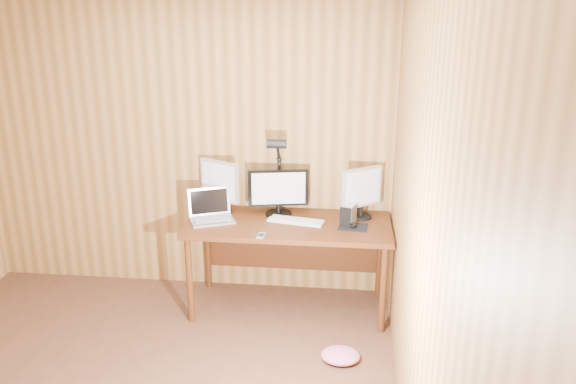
% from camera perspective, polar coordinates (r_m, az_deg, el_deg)
% --- Properties ---
extents(room_shell, '(4.00, 4.00, 4.00)m').
position_cam_1_polar(room_shell, '(3.02, -21.31, -4.46)').
color(room_shell, '#543120').
rests_on(room_shell, ground).
extents(desk, '(1.60, 0.70, 0.75)m').
position_cam_1_polar(desk, '(4.53, 0.17, -4.25)').
color(desk, '#4A240F').
rests_on(desk, floor).
extents(monitor_center, '(0.48, 0.21, 0.38)m').
position_cam_1_polar(monitor_center, '(4.51, -0.98, -0.00)').
color(monitor_center, black).
rests_on(monitor_center, desk).
extents(monitor_left, '(0.35, 0.21, 0.43)m').
position_cam_1_polar(monitor_left, '(4.62, -6.95, 0.75)').
color(monitor_left, black).
rests_on(monitor_left, desk).
extents(monitor_right, '(0.32, 0.24, 0.41)m').
position_cam_1_polar(monitor_right, '(4.49, 7.51, 0.07)').
color(monitor_right, black).
rests_on(monitor_right, desk).
extents(laptop, '(0.41, 0.37, 0.24)m').
position_cam_1_polar(laptop, '(4.51, -7.83, -2.04)').
color(laptop, silver).
rests_on(laptop, desk).
extents(keyboard, '(0.46, 0.22, 0.02)m').
position_cam_1_polar(keyboard, '(4.43, 0.80, -2.93)').
color(keyboard, white).
rests_on(keyboard, desk).
extents(mousepad, '(0.24, 0.20, 0.00)m').
position_cam_1_polar(mousepad, '(4.35, 6.62, -3.55)').
color(mousepad, black).
rests_on(mousepad, desk).
extents(mouse, '(0.07, 0.11, 0.03)m').
position_cam_1_polar(mouse, '(4.35, 6.63, -3.31)').
color(mouse, black).
rests_on(mouse, mousepad).
extents(hard_drive, '(0.14, 0.16, 0.15)m').
position_cam_1_polar(hard_drive, '(4.40, 6.13, -2.24)').
color(hard_drive, silver).
rests_on(hard_drive, desk).
extents(phone, '(0.06, 0.11, 0.01)m').
position_cam_1_polar(phone, '(4.16, -2.74, -4.44)').
color(phone, silver).
rests_on(phone, desk).
extents(speaker, '(0.05, 0.05, 0.12)m').
position_cam_1_polar(speaker, '(4.53, 7.04, -1.92)').
color(speaker, black).
rests_on(speaker, desk).
extents(desk_lamp, '(0.15, 0.22, 0.67)m').
position_cam_1_polar(desk_lamp, '(4.51, -1.03, 2.89)').
color(desk_lamp, black).
rests_on(desk_lamp, desk).
extents(fabric_pile, '(0.32, 0.28, 0.09)m').
position_cam_1_polar(fabric_pile, '(4.10, 5.34, -16.22)').
color(fabric_pile, '#D36693').
rests_on(fabric_pile, floor).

